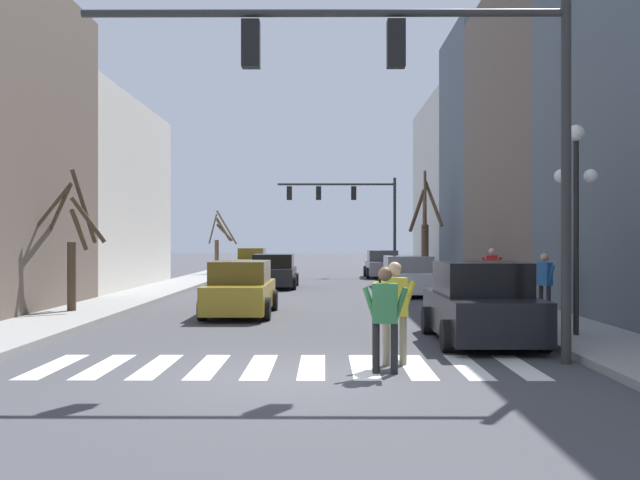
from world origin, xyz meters
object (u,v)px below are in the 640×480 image
car_driving_toward_lane (274,272)px  street_tree_right_mid (220,244)px  pedestrian_waiting_at_curb (492,267)px  pedestrian_on_right_sidewalk (545,278)px  car_parked_right_far (382,265)px  pedestrian_crossing_street (395,304)px  traffic_signal_near (421,88)px  street_lamp_right_corner (576,187)px  car_parked_left_near (481,305)px  car_driving_away_lane (241,290)px  car_parked_right_near (408,277)px  pedestrian_near_right_corner (385,311)px  car_at_intersection (252,262)px  traffic_signal_far (350,203)px  street_tree_right_near (425,231)px  street_tree_right_far (71,244)px

car_driving_toward_lane → street_tree_right_mid: size_ratio=1.19×
pedestrian_waiting_at_curb → pedestrian_on_right_sidewalk: (-0.20, -7.42, -0.04)m
car_parked_right_far → pedestrian_crossing_street: (-2.16, -31.14, 0.31)m
pedestrian_on_right_sidewalk → traffic_signal_near: bearing=122.5°
street_lamp_right_corner → pedestrian_crossing_street: street_lamp_right_corner is taller
street_lamp_right_corner → car_parked_left_near: size_ratio=0.99×
car_driving_toward_lane → street_tree_right_mid: (-4.19, 11.84, 1.23)m
street_lamp_right_corner → car_driving_away_lane: size_ratio=0.94×
car_parked_left_near → pedestrian_crossing_street: (-2.13, -2.97, 0.27)m
car_parked_right_near → pedestrian_near_right_corner: 17.74m
pedestrian_near_right_corner → car_parked_left_near: bearing=-111.5°
car_at_intersection → car_parked_left_near: bearing=-165.9°
pedestrian_waiting_at_curb → car_at_intersection: bearing=122.7°
car_at_intersection → street_tree_right_mid: 2.99m
street_lamp_right_corner → pedestrian_waiting_at_curb: bearing=86.1°
car_parked_right_far → pedestrian_near_right_corner: size_ratio=2.79×
traffic_signal_far → street_lamp_right_corner: 30.10m
car_driving_toward_lane → pedestrian_crossing_street: 21.73m
traffic_signal_near → car_parked_right_near: traffic_signal_near is taller
car_driving_away_lane → traffic_signal_far: bearing=170.5°
traffic_signal_far → pedestrian_on_right_sidewalk: (4.47, -25.51, -3.37)m
car_parked_right_near → street_tree_right_near: size_ratio=0.78×
car_driving_away_lane → street_tree_right_near: size_ratio=0.83×
car_driving_toward_lane → car_at_intersection: (-2.38, 13.90, 0.05)m
car_parked_right_near → pedestrian_crossing_street: (-2.09, -16.73, 0.33)m
pedestrian_crossing_street → street_tree_right_far: street_tree_right_far is taller
car_parked_right_near → pedestrian_crossing_street: 16.86m
car_at_intersection → street_tree_right_far: (-2.69, -26.60, 1.30)m
car_driving_away_lane → car_parked_right_near: bearing=143.9°
street_tree_right_near → street_tree_right_mid: street_tree_right_near is taller
pedestrian_on_right_sidewalk → street_tree_right_far: size_ratio=0.41×
car_parked_right_far → pedestrian_waiting_at_curb: size_ratio=2.78×
traffic_signal_far → car_parked_right_far: (1.83, -1.76, -3.77)m
street_tree_right_mid → street_tree_right_far: street_tree_right_far is taller
pedestrian_near_right_corner → street_tree_right_mid: (-7.55, 34.12, 0.93)m
traffic_signal_near → car_parked_left_near: 5.23m
car_driving_toward_lane → car_at_intersection: size_ratio=1.14×
street_lamp_right_corner → car_driving_toward_lane: 20.12m
car_parked_right_far → street_tree_right_far: bearing=154.2°
car_driving_toward_lane → pedestrian_on_right_sidewalk: 16.37m
car_parked_right_far → pedestrian_waiting_at_curb: 16.58m
traffic_signal_far → street_tree_right_far: bearing=-110.4°
pedestrian_near_right_corner → pedestrian_waiting_at_curb: bearing=-98.3°
pedestrian_on_right_sidewalk → pedestrian_near_right_corner: bearing=122.0°
car_driving_toward_lane → car_parked_right_far: size_ratio=0.96×
car_parked_left_near → pedestrian_crossing_street: bearing=144.4°
car_parked_right_near → street_tree_right_far: street_tree_right_far is taller
street_tree_right_near → street_tree_right_far: 22.47m
car_parked_right_far → pedestrian_crossing_street: pedestrian_crossing_street is taller
pedestrian_waiting_at_curb → street_tree_right_near: size_ratio=0.30×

